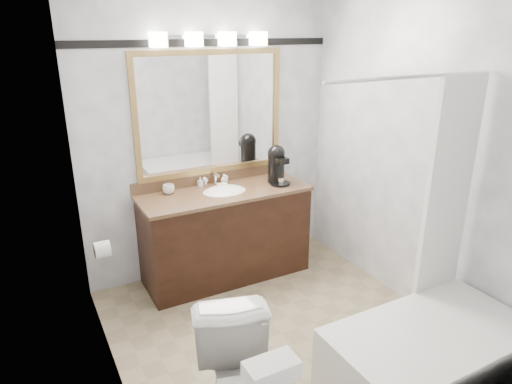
{
  "coord_description": "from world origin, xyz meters",
  "views": [
    {
      "loc": [
        -1.56,
        -2.49,
        2.21
      ],
      "look_at": [
        -0.04,
        0.35,
        1.06
      ],
      "focal_mm": 32.0,
      "sensor_mm": 36.0,
      "label": 1
    }
  ],
  "objects": [
    {
      "name": "soap_bar",
      "position": [
        0.03,
        1.13,
        0.86
      ],
      "size": [
        0.09,
        0.06,
        0.03
      ],
      "primitive_type": "cube",
      "rotation": [
        0.0,
        0.0,
        0.05
      ],
      "color": "#EEEBC4",
      "rests_on": "vanity"
    },
    {
      "name": "room",
      "position": [
        0.0,
        0.0,
        1.25
      ],
      "size": [
        2.42,
        2.62,
        2.52
      ],
      "color": "gray",
      "rests_on": "ground"
    },
    {
      "name": "tp_roll",
      "position": [
        -1.14,
        0.66,
        0.7
      ],
      "size": [
        0.11,
        0.12,
        0.12
      ],
      "primitive_type": "cylinder",
      "rotation": [
        0.0,
        1.57,
        0.0
      ],
      "color": "white",
      "rests_on": "room"
    },
    {
      "name": "vanity",
      "position": [
        0.0,
        1.02,
        0.44
      ],
      "size": [
        1.53,
        0.58,
        0.97
      ],
      "color": "black",
      "rests_on": "ground"
    },
    {
      "name": "vanity_light_bar",
      "position": [
        0.0,
        1.23,
        2.13
      ],
      "size": [
        1.02,
        0.14,
        0.12
      ],
      "color": "silver",
      "rests_on": "room"
    },
    {
      "name": "cup_left",
      "position": [
        -0.46,
        1.18,
        0.89
      ],
      "size": [
        0.13,
        0.13,
        0.08
      ],
      "primitive_type": "imported",
      "rotation": [
        0.0,
        0.0,
        -0.35
      ],
      "color": "white",
      "rests_on": "vanity"
    },
    {
      "name": "bathtub",
      "position": [
        0.55,
        -0.9,
        0.28
      ],
      "size": [
        1.3,
        0.75,
        1.96
      ],
      "color": "white",
      "rests_on": "ground"
    },
    {
      "name": "coffee_maker",
      "position": [
        0.52,
        0.99,
        1.04
      ],
      "size": [
        0.19,
        0.24,
        0.36
      ],
      "rotation": [
        0.0,
        0.0,
        0.08
      ],
      "color": "black",
      "rests_on": "vanity"
    },
    {
      "name": "soap_bottle_b",
      "position": [
        0.09,
        1.21,
        0.89
      ],
      "size": [
        0.08,
        0.08,
        0.09
      ],
      "primitive_type": "imported",
      "rotation": [
        0.0,
        0.0,
        0.16
      ],
      "color": "white",
      "rests_on": "vanity"
    },
    {
      "name": "mirror",
      "position": [
        0.0,
        1.28,
        1.5
      ],
      "size": [
        1.4,
        0.04,
        1.1
      ],
      "color": "#A7864B",
      "rests_on": "room"
    },
    {
      "name": "soap_bottle_a",
      "position": [
        -0.15,
        1.22,
        0.89
      ],
      "size": [
        0.05,
        0.05,
        0.09
      ],
      "primitive_type": "imported",
      "rotation": [
        0.0,
        0.0,
        0.13
      ],
      "color": "white",
      "rests_on": "vanity"
    },
    {
      "name": "tissue_box",
      "position": [
        -0.75,
        -1.12,
        0.82
      ],
      "size": [
        0.24,
        0.13,
        0.1
      ],
      "primitive_type": "cube",
      "rotation": [
        0.0,
        0.0,
        -0.01
      ],
      "color": "white",
      "rests_on": "toilet"
    },
    {
      "name": "accent_stripe",
      "position": [
        0.0,
        1.29,
        2.1
      ],
      "size": [
        2.4,
        0.01,
        0.06
      ],
      "primitive_type": "cube",
      "color": "black",
      "rests_on": "room"
    }
  ]
}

